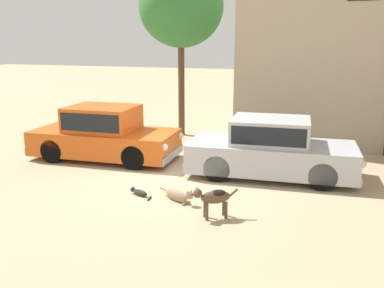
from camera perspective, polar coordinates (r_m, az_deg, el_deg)
ground_plane at (r=10.54m, az=-2.82°, el=-4.81°), size 80.00×80.00×0.00m
parked_sedan_nearest at (r=12.46m, az=-11.81°, el=1.44°), size 4.35×1.97×1.54m
parked_sedan_second at (r=10.78m, az=10.65°, el=-0.55°), size 4.36×1.97×1.50m
stray_dog_spotted at (r=9.08m, az=-1.80°, el=-6.96°), size 0.98×0.54×0.35m
stray_dog_tan at (r=8.20m, az=2.95°, el=-7.19°), size 0.87×0.56×0.66m
stray_cat at (r=9.53m, az=-7.16°, el=-6.52°), size 0.59×0.38×0.16m
acacia_tree_left at (r=15.12m, az=-1.52°, el=18.11°), size 2.94×2.65×5.90m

